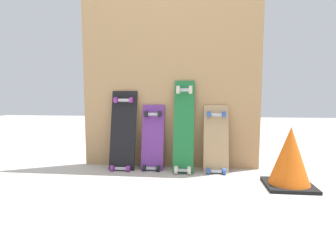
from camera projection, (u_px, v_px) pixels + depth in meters
The scene contains 7 objects.
ground_plane at pixel (169, 168), 2.56m from camera, with size 12.00×12.00×0.00m, color #B2AAA0.
plywood_wall_panel at pixel (170, 70), 2.53m from camera, with size 1.61×0.04×1.77m, color tan.
skateboard_black at pixel (123, 134), 2.52m from camera, with size 0.23×0.24×0.77m.
skateboard_purple at pixel (153, 141), 2.51m from camera, with size 0.20×0.20×0.64m.
skateboard_green at pixel (184, 130), 2.43m from camera, with size 0.18×0.28×0.85m.
skateboard_natural at pixel (216, 143), 2.43m from camera, with size 0.21×0.23×0.65m.
traffic_cone at pixel (290, 158), 2.02m from camera, with size 0.33×0.33×0.44m.
Camera 1 is at (0.28, -2.48, 0.66)m, focal length 30.09 mm.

